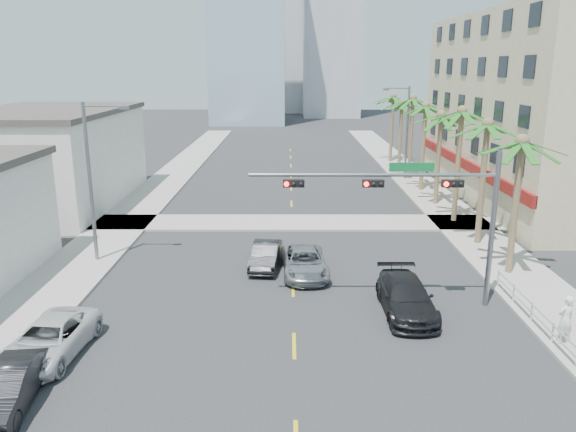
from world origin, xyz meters
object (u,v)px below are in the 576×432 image
object	(u,v)px
traffic_signal_mast	(423,200)
car_lane_right	(406,297)
car_parked_mid	(5,389)
pedestrian	(565,319)
car_parked_far	(49,340)
car_lane_left	(266,255)
car_lane_center	(304,262)

from	to	relation	value
traffic_signal_mast	car_lane_right	distance (m)	4.42
car_parked_mid	pedestrian	world-z (taller)	pedestrian
car_parked_far	car_lane_left	world-z (taller)	car_parked_far
car_parked_mid	car_parked_far	xyz separation A→B (m)	(0.00, 3.44, -0.01)
traffic_signal_mast	car_lane_center	distance (m)	7.87
car_lane_center	car_parked_mid	bearing A→B (deg)	-133.05
car_lane_right	car_parked_far	bearing A→B (deg)	-165.05
traffic_signal_mast	car_lane_right	bearing A→B (deg)	-130.56
car_lane_left	car_lane_right	size ratio (longest dim) A/B	0.78
car_parked_mid	car_lane_center	size ratio (longest dim) A/B	0.88
car_parked_far	car_lane_center	bearing A→B (deg)	45.95
traffic_signal_mast	car_parked_mid	size ratio (longest dim) A/B	2.54
car_parked_mid	car_lane_right	size ratio (longest dim) A/B	0.82
traffic_signal_mast	car_parked_mid	bearing A→B (deg)	-151.49
car_parked_far	car_lane_center	world-z (taller)	car_parked_far
car_lane_center	car_lane_right	distance (m)	6.58
traffic_signal_mast	car_lane_center	world-z (taller)	traffic_signal_mast
traffic_signal_mast	car_lane_left	size ratio (longest dim) A/B	2.67
traffic_signal_mast	car_lane_center	size ratio (longest dim) A/B	2.22
car_lane_center	car_lane_right	bearing A→B (deg)	-51.05
car_parked_mid	car_lane_left	world-z (taller)	car_parked_mid
car_lane_right	car_lane_left	bearing A→B (deg)	137.25
traffic_signal_mast	car_lane_left	distance (m)	9.95
car_lane_right	pedestrian	xyz separation A→B (m)	(5.66, -3.11, 0.38)
car_parked_mid	car_lane_left	distance (m)	15.57
car_lane_left	pedestrian	size ratio (longest dim) A/B	2.07
car_parked_mid	pedestrian	distance (m)	20.61
traffic_signal_mast	car_parked_mid	distance (m)	17.82
car_lane_center	car_parked_far	bearing A→B (deg)	-142.44
car_lane_right	pedestrian	size ratio (longest dim) A/B	2.66
traffic_signal_mast	car_parked_far	size ratio (longest dim) A/B	2.16
car_lane_right	car_parked_mid	bearing A→B (deg)	-153.29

